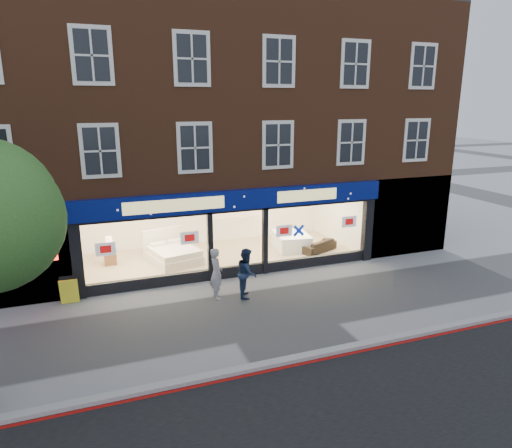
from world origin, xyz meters
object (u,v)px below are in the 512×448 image
display_bed (173,253)px  mattress_stack (291,241)px  a_board (69,290)px  pedestrian_blue (247,273)px  pedestrian_grey (216,273)px  sofa (318,245)px

display_bed → mattress_stack: bearing=-15.9°
a_board → pedestrian_blue: size_ratio=0.53×
a_board → pedestrian_grey: bearing=-12.8°
sofa → pedestrian_blue: (-4.34, -3.17, 0.48)m
pedestrian_blue → pedestrian_grey: bearing=97.6°
mattress_stack → pedestrian_blue: bearing=-131.2°
display_bed → pedestrian_blue: bearing=-80.9°
pedestrian_grey → pedestrian_blue: 1.01m
display_bed → pedestrian_grey: 3.91m
pedestrian_blue → a_board: bearing=94.6°
mattress_stack → pedestrian_blue: (-3.39, -3.88, 0.39)m
a_board → pedestrian_blue: (5.52, -1.45, 0.39)m
a_board → display_bed: bearing=36.7°
sofa → pedestrian_blue: 5.39m
display_bed → a_board: size_ratio=2.78×
a_board → pedestrian_grey: pedestrian_grey is taller
pedestrian_grey → mattress_stack: bearing=-51.6°
mattress_stack → pedestrian_grey: size_ratio=1.09×
pedestrian_grey → display_bed: bearing=9.6°
display_bed → sofa: bearing=-22.3°
sofa → pedestrian_grey: 6.11m
sofa → mattress_stack: bearing=-60.3°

